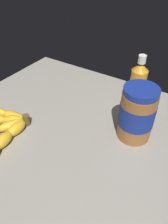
{
  "coord_description": "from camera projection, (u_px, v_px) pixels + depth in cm",
  "views": [
    {
      "loc": [
        -21.15,
        32.29,
        41.51
      ],
      "look_at": [
        2.48,
        -4.75,
        5.97
      ],
      "focal_mm": 33.87,
      "sensor_mm": 36.0,
      "label": 1
    }
  ],
  "objects": [
    {
      "name": "peanut_butter_jar",
      "position": [
        137.0,
        114.0,
        0.54
      ],
      "size": [
        9.06,
        9.06,
        15.09
      ],
      "color": "#9E602D",
      "rests_on": "ground_plane"
    },
    {
      "name": "honey_bottle",
      "position": [
        138.0,
        81.0,
        0.67
      ],
      "size": [
        5.21,
        5.21,
        15.48
      ],
      "color": "orange",
      "rests_on": "ground_plane"
    },
    {
      "name": "ground_plane",
      "position": [
        82.0,
        147.0,
        0.57
      ],
      "size": [
        86.55,
        71.09,
        3.98
      ],
      "primitive_type": "cube",
      "color": "gray"
    }
  ]
}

